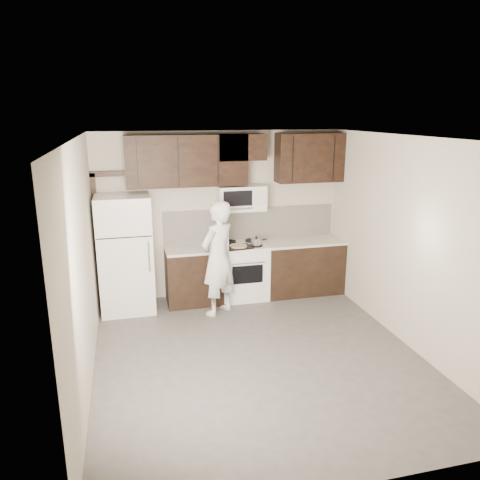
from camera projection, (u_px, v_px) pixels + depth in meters
name	position (u px, v px, depth m)	size (l,w,h in m)	color
floor	(258.00, 356.00, 5.91)	(4.50, 4.50, 0.00)	#4B4846
back_wall	(221.00, 215.00, 7.66)	(4.00, 4.00, 0.00)	#B8AE9D
ceiling	(260.00, 138.00, 5.20)	(4.50, 4.50, 0.00)	white
counter_run	(261.00, 270.00, 7.75)	(2.95, 0.64, 0.91)	black
stove	(243.00, 271.00, 7.68)	(0.76, 0.66, 0.94)	white
backsplash	(250.00, 223.00, 7.81)	(2.90, 0.02, 0.54)	silver
upper_cabinets	(235.00, 158.00, 7.30)	(3.48, 0.35, 0.78)	black
microwave	(241.00, 198.00, 7.47)	(0.76, 0.42, 0.40)	white
refrigerator	(126.00, 254.00, 7.08)	(0.80, 0.76, 1.80)	white
door_trim	(99.00, 228.00, 7.21)	(0.50, 0.08, 2.12)	black
saucepan	(256.00, 242.00, 7.44)	(0.29, 0.17, 0.17)	silver
baking_tray	(238.00, 247.00, 7.37)	(0.41, 0.31, 0.02)	black
pizza	(238.00, 246.00, 7.36)	(0.28, 0.28, 0.02)	beige
person	(218.00, 259.00, 6.95)	(0.64, 0.42, 1.74)	white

